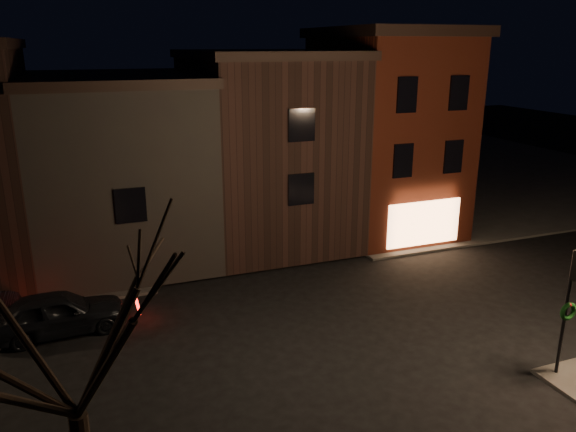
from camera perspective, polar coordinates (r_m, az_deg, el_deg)
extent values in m
plane|color=black|center=(20.67, 3.15, -11.25)|extent=(120.00, 120.00, 0.00)
cube|color=#2D2B28|center=(46.79, 15.77, 4.41)|extent=(30.00, 30.00, 0.12)
cube|color=#4D190D|center=(30.70, 9.86, 8.05)|extent=(6.00, 8.00, 10.00)
cube|color=black|center=(30.35, 10.38, 17.88)|extent=(6.50, 8.50, 0.50)
cube|color=#ECA26A|center=(28.21, 13.63, -0.70)|extent=(4.00, 0.12, 2.20)
cube|color=black|center=(29.01, -2.44, 6.77)|extent=(7.00, 10.00, 9.00)
cube|color=black|center=(28.54, -2.56, 16.09)|extent=(7.30, 10.30, 0.40)
cube|color=black|center=(27.72, -16.82, 4.52)|extent=(7.50, 10.00, 8.00)
cube|color=black|center=(27.18, -17.60, 13.18)|extent=(7.80, 10.30, 0.40)
cylinder|color=black|center=(18.86, 26.34, -8.85)|extent=(0.10, 0.10, 4.00)
torus|color=#0C380F|center=(18.77, 26.58, -8.67)|extent=(0.58, 0.14, 0.58)
sphere|color=#990C0C|center=(18.67, 26.71, -8.08)|extent=(0.12, 0.12, 0.12)
imported|color=black|center=(21.53, -22.32, -9.09)|extent=(4.64, 2.10, 1.55)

